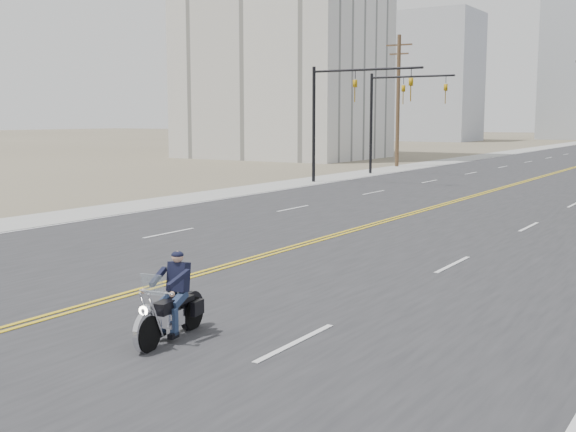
# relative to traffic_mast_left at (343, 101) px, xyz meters

# --- Properties ---
(sidewalk_left) EXTENTS (3.00, 200.00, 0.01)m
(sidewalk_left) POSITION_rel_traffic_mast_left_xyz_m (-2.52, 38.00, -4.93)
(sidewalk_left) COLOR #A5A5A0
(sidewalk_left) RESTS_ON ground
(traffic_mast_left) EXTENTS (7.10, 0.26, 7.00)m
(traffic_mast_left) POSITION_rel_traffic_mast_left_xyz_m (0.00, 0.00, 0.00)
(traffic_mast_left) COLOR black
(traffic_mast_left) RESTS_ON ground
(traffic_mast_far) EXTENTS (6.10, 0.26, 7.00)m
(traffic_mast_far) POSITION_rel_traffic_mast_left_xyz_m (-0.33, 8.00, -0.06)
(traffic_mast_far) COLOR black
(traffic_mast_far) RESTS_ON ground
(utility_pole_left) EXTENTS (2.20, 0.30, 10.50)m
(utility_pole_left) POSITION_rel_traffic_mast_left_xyz_m (-3.52, 16.00, 0.54)
(utility_pole_left) COLOR brown
(utility_pole_left) RESTS_ON ground
(apartment_block) EXTENTS (18.00, 14.00, 30.00)m
(apartment_block) POSITION_rel_traffic_mast_left_xyz_m (-19.02, 23.00, 10.06)
(apartment_block) COLOR silver
(apartment_block) RESTS_ON ground
(haze_bldg_a) EXTENTS (14.00, 12.00, 22.00)m
(haze_bldg_a) POSITION_rel_traffic_mast_left_xyz_m (-26.02, 83.00, 6.06)
(haze_bldg_a) COLOR #B7BCC6
(haze_bldg_a) RESTS_ON ground
(haze_bldg_f) EXTENTS (12.00, 12.00, 16.00)m
(haze_bldg_f) POSITION_rel_traffic_mast_left_xyz_m (-41.02, 98.00, 3.06)
(haze_bldg_f) COLOR #ADB2B7
(haze_bldg_f) RESTS_ON ground
(motorcyclist) EXTENTS (1.16, 2.11, 1.56)m
(motorcyclist) POSITION_rel_traffic_mast_left_xyz_m (12.00, -29.00, -4.16)
(motorcyclist) COLOR black
(motorcyclist) RESTS_ON ground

